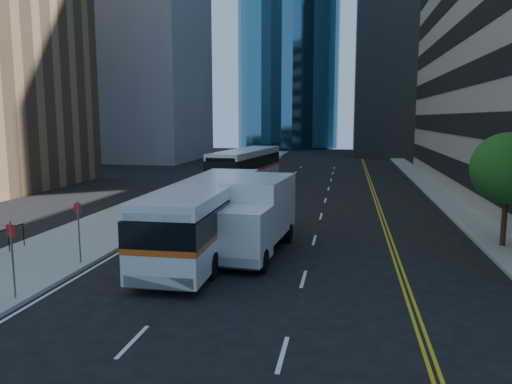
% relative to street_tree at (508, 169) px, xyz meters
% --- Properties ---
extents(ground, '(160.00, 160.00, 0.00)m').
position_rel_street_tree_xyz_m(ground, '(-9.00, -8.00, -3.64)').
color(ground, black).
rests_on(ground, ground).
extents(sidewalk_west, '(5.00, 90.00, 0.15)m').
position_rel_street_tree_xyz_m(sidewalk_west, '(-19.50, 17.00, -3.57)').
color(sidewalk_west, gray).
rests_on(sidewalk_west, ground).
extents(sidewalk_east, '(2.00, 90.00, 0.15)m').
position_rel_street_tree_xyz_m(sidewalk_east, '(-0.00, 17.00, -3.57)').
color(sidewalk_east, gray).
rests_on(sidewalk_east, ground).
extents(midrise_west, '(18.00, 18.00, 35.00)m').
position_rel_street_tree_xyz_m(midrise_west, '(-37.00, 44.00, 13.86)').
color(midrise_west, gray).
rests_on(midrise_west, ground).
extents(street_tree, '(3.20, 3.20, 5.10)m').
position_rel_street_tree_xyz_m(street_tree, '(0.00, 0.00, 0.00)').
color(street_tree, '#332114').
rests_on(street_tree, sidewalk_east).
extents(bus_front, '(2.71, 11.99, 3.09)m').
position_rel_street_tree_xyz_m(bus_front, '(-13.02, -2.99, -1.96)').
color(bus_front, silver).
rests_on(bus_front, ground).
extents(bus_rear, '(4.10, 12.53, 3.17)m').
position_rel_street_tree_xyz_m(bus_rear, '(-15.60, 18.30, -1.91)').
color(bus_rear, silver).
rests_on(bus_rear, ground).
extents(box_truck, '(2.87, 6.90, 3.22)m').
position_rel_street_tree_xyz_m(box_truck, '(-10.91, -2.79, -1.94)').
color(box_truck, silver).
rests_on(box_truck, ground).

